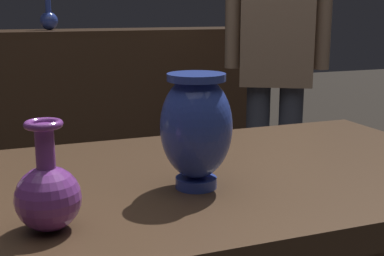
{
  "coord_description": "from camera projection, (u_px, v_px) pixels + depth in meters",
  "views": [
    {
      "loc": [
        -0.34,
        -0.9,
        1.11
      ],
      "look_at": [
        -0.01,
        -0.04,
        0.9
      ],
      "focal_mm": 49.42,
      "sensor_mm": 36.0,
      "label": 1
    }
  ],
  "objects": [
    {
      "name": "visitor_near_right",
      "position": [
        276.0,
        54.0,
        2.39
      ],
      "size": [
        0.42,
        0.31,
        1.55
      ],
      "rotation": [
        0.0,
        0.0,
        2.63
      ],
      "color": "#333847",
      "rests_on": "ground_plane"
    },
    {
      "name": "vase_left_accent",
      "position": [
        48.0,
        193.0,
        0.75
      ],
      "size": [
        0.09,
        0.09,
        0.16
      ],
      "color": "#7A388E",
      "rests_on": "display_plinth"
    },
    {
      "name": "shelf_vase_center",
      "position": [
        49.0,
        18.0,
        2.99
      ],
      "size": [
        0.1,
        0.1,
        0.22
      ],
      "color": "#2D429E",
      "rests_on": "back_display_shelf"
    },
    {
      "name": "vase_centerpiece",
      "position": [
        196.0,
        127.0,
        0.91
      ],
      "size": [
        0.13,
        0.13,
        0.2
      ],
      "color": "#2D429E",
      "rests_on": "display_plinth"
    },
    {
      "name": "back_display_shelf",
      "position": [
        55.0,
        116.0,
        3.08
      ],
      "size": [
        2.6,
        0.4,
        0.99
      ],
      "color": "#382619",
      "rests_on": "ground_plane"
    }
  ]
}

